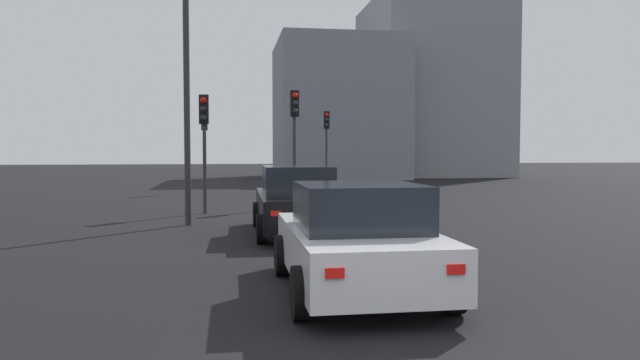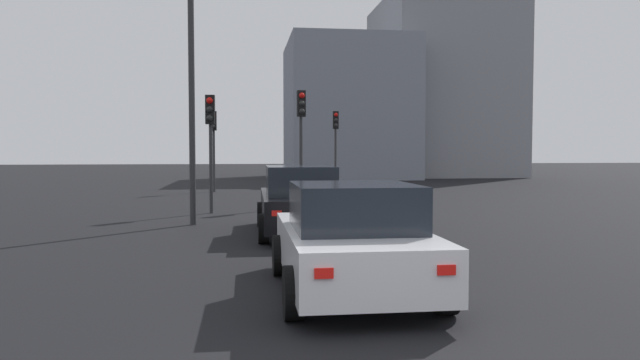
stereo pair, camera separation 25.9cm
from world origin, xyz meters
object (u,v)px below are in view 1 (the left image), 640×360
at_px(traffic_light_near_right, 327,133).
at_px(traffic_light_far_left, 204,128).
at_px(car_black_lead, 297,202).
at_px(car_white_second, 357,240).
at_px(traffic_light_near_left, 295,123).
at_px(street_lamp_kerbside, 186,23).
at_px(traffic_light_far_right, 204,134).

relative_size(traffic_light_near_right, traffic_light_far_left, 1.07).
height_order(car_black_lead, car_white_second, car_black_lead).
bearing_deg(car_black_lead, traffic_light_far_left, 26.15).
xyz_separation_m(traffic_light_near_left, street_lamp_kerbside, (-4.54, 3.32, 2.37)).
bearing_deg(traffic_light_far_left, traffic_light_near_right, 158.59).
bearing_deg(traffic_light_far_right, traffic_light_far_left, 4.27).
bearing_deg(car_black_lead, traffic_light_far_right, 11.41).
bearing_deg(car_white_second, traffic_light_near_right, -8.33).
relative_size(car_white_second, traffic_light_far_left, 1.10).
relative_size(car_black_lead, traffic_light_near_left, 1.13).
distance_m(traffic_light_near_right, traffic_light_far_left, 12.61).
height_order(car_white_second, street_lamp_kerbside, street_lamp_kerbside).
distance_m(traffic_light_near_left, street_lamp_kerbside, 6.10).
bearing_deg(traffic_light_near_left, traffic_light_near_right, 157.99).
height_order(traffic_light_near_left, traffic_light_near_right, traffic_light_near_left).
bearing_deg(car_white_second, traffic_light_near_left, -2.39).
distance_m(traffic_light_far_left, traffic_light_far_right, 9.50).
distance_m(traffic_light_near_left, traffic_light_far_left, 3.47).
xyz_separation_m(traffic_light_near_left, traffic_light_near_right, (9.53, -2.69, -0.05)).
relative_size(traffic_light_near_right, street_lamp_kerbside, 0.43).
relative_size(traffic_light_far_left, street_lamp_kerbside, 0.40).
distance_m(car_white_second, traffic_light_far_left, 11.17).
height_order(car_black_lead, traffic_light_near_left, traffic_light_near_left).
bearing_deg(traffic_light_far_left, street_lamp_kerbside, -1.00).
bearing_deg(street_lamp_kerbside, car_black_lead, -128.35).
bearing_deg(street_lamp_kerbside, traffic_light_far_right, 0.26).
height_order(traffic_light_near_right, traffic_light_far_left, traffic_light_near_right).
bearing_deg(traffic_light_far_left, traffic_light_near_left, 125.26).
bearing_deg(traffic_light_far_right, traffic_light_near_right, 108.17).
bearing_deg(traffic_light_far_right, car_white_second, 10.11).
bearing_deg(traffic_light_near_left, traffic_light_far_right, -162.77).
distance_m(traffic_light_near_right, street_lamp_kerbside, 15.48).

